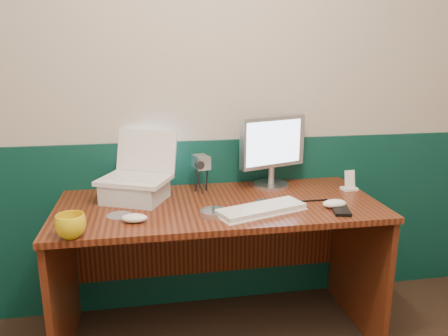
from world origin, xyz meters
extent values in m
cube|color=#B7AB9B|center=(0.00, 1.75, 1.25)|extent=(3.50, 0.04, 2.50)
cube|color=#072F27|center=(0.00, 1.74, 0.50)|extent=(3.48, 0.02, 1.00)
cube|color=#3A140A|center=(0.07, 1.38, 0.38)|extent=(1.60, 0.70, 0.75)
cube|color=silver|center=(-0.34, 1.49, 0.80)|extent=(0.36, 0.34, 0.10)
cube|color=white|center=(0.25, 1.21, 0.76)|extent=(0.44, 0.27, 0.02)
ellipsoid|color=white|center=(0.61, 1.22, 0.77)|extent=(0.12, 0.08, 0.04)
ellipsoid|color=white|center=(-0.34, 1.19, 0.77)|extent=(0.13, 0.09, 0.04)
imported|color=gold|center=(-0.59, 1.07, 0.80)|extent=(0.16, 0.16, 0.10)
cylinder|color=silver|center=(0.02, 1.21, 0.76)|extent=(0.13, 0.13, 0.03)
cylinder|color=silver|center=(-0.41, 1.29, 0.75)|extent=(0.12, 0.12, 0.00)
cylinder|color=silver|center=(0.30, 1.35, 0.75)|extent=(0.11, 0.11, 0.00)
cylinder|color=black|center=(0.55, 1.32, 0.75)|extent=(0.15, 0.01, 0.01)
cube|color=white|center=(0.28, 1.29, 0.75)|extent=(0.19, 0.15, 0.00)
cube|color=white|center=(0.81, 1.47, 0.76)|extent=(0.09, 0.07, 0.02)
cube|color=white|center=(0.81, 1.47, 0.81)|extent=(0.06, 0.03, 0.10)
cube|color=black|center=(0.62, 1.15, 0.76)|extent=(0.10, 0.14, 0.01)
camera|label=1|loc=(-0.26, -0.66, 1.47)|focal=35.00mm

